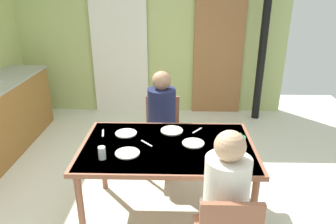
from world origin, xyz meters
TOP-DOWN VIEW (x-y plane):
  - ground_plane at (0.00, 0.00)m, footprint 7.08×7.08m
  - wall_back at (0.00, 2.72)m, footprint 4.49×0.10m
  - door_wooden at (1.15, 2.64)m, footprint 0.80×0.05m
  - stove_pipe_column at (1.78, 2.37)m, footprint 0.12×0.12m
  - curtain_panel at (-0.46, 2.62)m, footprint 0.90×0.03m
  - dining_table at (0.39, -0.03)m, footprint 1.51×0.95m
  - chair_far_diner at (0.31, 0.80)m, footprint 0.40×0.40m
  - person_near_diner at (0.80, -0.72)m, footprint 0.30×0.37m
  - person_far_diner at (0.31, 0.66)m, footprint 0.30×0.37m
  - water_bottle_green_near at (0.94, -0.36)m, footprint 0.08×0.08m
  - dinner_plate_near_left at (0.07, -0.19)m, footprint 0.20×0.20m
  - dinner_plate_near_right at (0.62, 0.00)m, footprint 0.19×0.19m
  - dinner_plate_far_center at (0.43, 0.25)m, footprint 0.21×0.21m
  - dinner_plate_far_side at (-0.00, 0.18)m, footprint 0.20×0.20m
  - drinking_glass_by_near_diner at (-0.12, -0.28)m, footprint 0.06×0.06m
  - cutlery_knife_near at (0.21, -0.01)m, footprint 0.11×0.12m
  - cutlery_fork_near at (0.67, 0.27)m, footprint 0.10×0.13m
  - cutlery_knife_far at (0.93, -0.12)m, footprint 0.15×0.05m
  - cutlery_fork_far at (-0.22, 0.19)m, footprint 0.05×0.15m

SIDE VIEW (x-z plane):
  - ground_plane at x=0.00m, z-range 0.00..0.00m
  - chair_far_diner at x=0.31m, z-range 0.06..0.93m
  - dining_table at x=0.39m, z-range 0.31..1.05m
  - cutlery_knife_near at x=0.21m, z-range 0.75..0.75m
  - cutlery_fork_near at x=0.67m, z-range 0.75..0.75m
  - cutlery_knife_far at x=0.93m, z-range 0.75..0.75m
  - cutlery_fork_far at x=-0.22m, z-range 0.75..0.75m
  - dinner_plate_near_left at x=0.07m, z-range 0.75..0.76m
  - dinner_plate_near_right at x=0.62m, z-range 0.75..0.76m
  - dinner_plate_far_center at x=0.43m, z-range 0.75..0.76m
  - dinner_plate_far_side at x=0.00m, z-range 0.75..0.76m
  - person_near_diner at x=0.80m, z-range 0.40..1.17m
  - person_far_diner at x=0.31m, z-range 0.40..1.17m
  - drinking_glass_by_near_diner at x=-0.12m, z-range 0.75..0.85m
  - water_bottle_green_near at x=0.94m, z-range 0.74..1.02m
  - door_wooden at x=1.15m, z-range 0.00..2.00m
  - curtain_panel at x=-0.46m, z-range 0.00..2.39m
  - wall_back at x=0.00m, z-range 0.00..2.84m
  - stove_pipe_column at x=1.78m, z-range 0.00..2.84m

